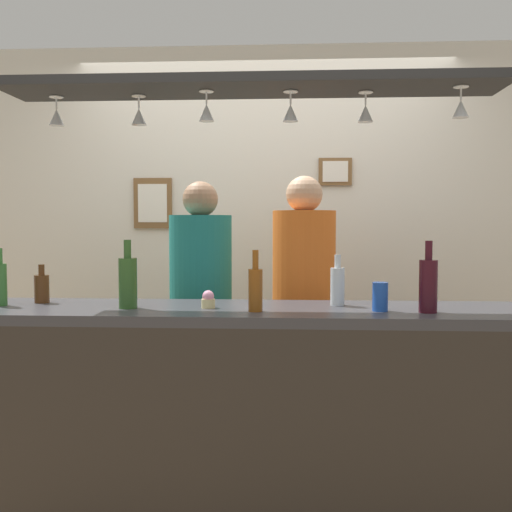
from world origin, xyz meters
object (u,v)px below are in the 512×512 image
picture_frame_caricature (153,203)px  bottle_beer_brown_stubby (42,288)px  picture_frame_upper_small (335,172)px  person_left_teal_shirt (201,301)px  bottle_beer_green_import (0,283)px  bottle_champagne_green (128,281)px  cupcake (208,300)px  drink_can (380,297)px  person_right_orange_shirt (304,299)px  bottle_wine_dark_red (428,284)px  bottle_beer_amber_tall (255,288)px  bottle_soda_clear (337,285)px

picture_frame_caricature → bottle_beer_brown_stubby: bearing=-99.7°
picture_frame_upper_small → picture_frame_caricature: (-1.23, 0.00, -0.21)m
person_left_teal_shirt → bottle_beer_green_import: person_left_teal_shirt is taller
bottle_beer_green_import → picture_frame_upper_small: bearing=41.4°
bottle_champagne_green → cupcake: 0.36m
drink_can → bottle_beer_green_import: bearing=177.8°
person_right_orange_shirt → cupcake: 0.77m
person_left_teal_shirt → picture_frame_upper_small: bearing=45.2°
bottle_champagne_green → picture_frame_caricature: bearing=98.9°
bottle_beer_brown_stubby → picture_frame_caricature: bearing=80.3°
bottle_wine_dark_red → bottle_beer_amber_tall: (-0.72, -0.01, -0.02)m
bottle_beer_brown_stubby → bottle_champagne_green: 0.48m
person_left_teal_shirt → bottle_beer_green_import: size_ratio=6.32×
bottle_beer_brown_stubby → picture_frame_caricature: picture_frame_caricature is taller
person_left_teal_shirt → bottle_champagne_green: (-0.22, -0.67, 0.17)m
person_right_orange_shirt → picture_frame_caricature: (-1.01, 0.79, 0.54)m
person_right_orange_shirt → bottle_wine_dark_red: 0.89m
bottle_beer_brown_stubby → bottle_wine_dark_red: bottle_wine_dark_red is taller
cupcake → picture_frame_upper_small: bearing=65.5°
person_left_teal_shirt → bottle_soda_clear: (0.70, -0.52, 0.15)m
cupcake → picture_frame_caricature: bearing=112.0°
bottle_wine_dark_red → picture_frame_caricature: 2.17m
person_left_teal_shirt → bottle_champagne_green: 0.72m
bottle_beer_amber_tall → drink_can: (0.53, 0.04, -0.04)m
person_right_orange_shirt → cupcake: person_right_orange_shirt is taller
bottle_beer_amber_tall → picture_frame_caricature: 1.76m
bottle_beer_green_import → cupcake: 0.95m
bottle_soda_clear → drink_can: (0.17, -0.16, -0.03)m
bottle_beer_amber_tall → bottle_wine_dark_red: bearing=1.1°
bottle_wine_dark_red → cupcake: bearing=175.4°
bottle_wine_dark_red → picture_frame_caricature: bearing=135.1°
person_left_teal_shirt → bottle_soda_clear: bearing=-36.5°
bottle_champagne_green → drink_can: bearing=-1.0°
cupcake → picture_frame_upper_small: 1.71m
bottle_wine_dark_red → bottle_beer_green_import: (-1.88, 0.09, -0.01)m
bottle_beer_amber_tall → drink_can: 0.53m
bottle_wine_dark_red → picture_frame_caricature: (-1.51, 1.50, 0.39)m
person_right_orange_shirt → bottle_beer_amber_tall: 0.77m
bottle_beer_brown_stubby → bottle_beer_green_import: size_ratio=0.69×
person_right_orange_shirt → picture_frame_caricature: size_ratio=4.91×
bottle_champagne_green → person_right_orange_shirt: bearing=40.4°
picture_frame_upper_small → picture_frame_caricature: picture_frame_upper_small is taller
cupcake → bottle_wine_dark_red: bearing=-4.6°
bottle_wine_dark_red → drink_can: bottle_wine_dark_red is taller
bottle_beer_green_import → picture_frame_upper_small: size_ratio=1.18×
bottle_soda_clear → bottle_beer_green_import: size_ratio=0.88×
bottle_champagne_green → drink_can: (1.09, -0.02, -0.06)m
person_right_orange_shirt → bottle_champagne_green: (-0.78, -0.67, 0.16)m
cupcake → person_left_teal_shirt: bearing=101.6°
bottle_soda_clear → picture_frame_caricature: size_ratio=0.68×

